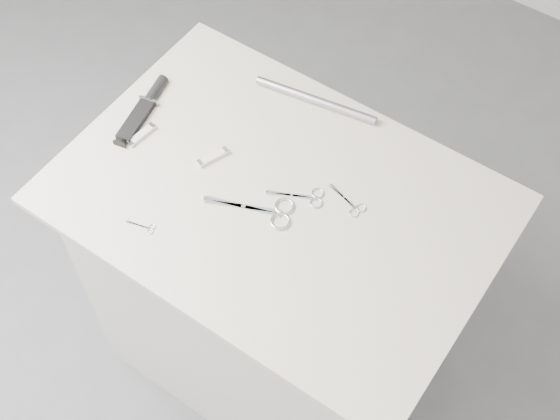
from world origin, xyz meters
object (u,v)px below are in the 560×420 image
Objects in this scene: metal_rail at (316,100)px; tiny_scissors at (145,227)px; plinth at (278,293)px; embroidery_scissors_b at (351,204)px; pocket_knife_a at (142,135)px; large_shears at (268,211)px; embroidery_scissors_a at (306,197)px; pocket_knife_b at (213,157)px; sheathed_knife at (145,106)px.

tiny_scissors is at bearing -102.13° from metal_rail.
plinth is 0.50m from embroidery_scissors_b.
embroidery_scissors_b is at bearing -71.03° from pocket_knife_a.
large_shears is 0.34m from metal_rail.
embroidery_scissors_a is 0.25m from pocket_knife_b.
metal_rail is at bearing 1.58° from pocket_knife_b.
metal_rail is (-0.08, 0.29, 0.48)m from plinth.
pocket_knife_a is at bearing -131.17° from metal_rail.
embroidery_scissors_a is 1.88× the size of tiny_scissors.
metal_rail is at bearing -65.02° from sheathed_knife.
sheathed_knife reaches higher than pocket_knife_a.
sheathed_knife reaches higher than embroidery_scissors_a.
large_shears is 1.93× the size of embroidery_scissors_b.
sheathed_knife reaches higher than large_shears.
pocket_knife_b reaches higher than embroidery_scissors_a.
embroidery_scissors_b is at bearing 27.52° from plinth.
sheathed_knife is 2.74× the size of pocket_knife_b.
sheathed_knife is 0.09m from pocket_knife_a.
pocket_knife_a is (-0.52, -0.12, 0.00)m from embroidery_scissors_b.
pocket_knife_b is (0.18, 0.04, 0.00)m from pocket_knife_a.
plinth is at bearing -106.63° from sheathed_knife.
pocket_knife_b is at bearing -70.00° from pocket_knife_a.
sheathed_knife is (-0.42, 0.03, 0.48)m from plinth.
embroidery_scissors_b is at bearing -2.92° from embroidery_scissors_a.
embroidery_scissors_b reaches higher than plinth.
metal_rail is at bearing 106.35° from plinth.
large_shears is at bearing -82.43° from plinth.
pocket_knife_a reaches higher than plinth.
metal_rail is (-0.23, 0.21, 0.01)m from embroidery_scissors_b.
tiny_scissors is at bearing -152.35° from sheathed_knife.
metal_rail is at bearing 153.48° from embroidery_scissors_b.
pocket_knife_b is at bearing 73.37° from tiny_scissors.
large_shears is at bearing -146.95° from embroidery_scissors_a.
embroidery_scissors_b is 0.57m from sheathed_knife.
pocket_knife_a is 0.26× the size of metal_rail.
embroidery_scissors_b is 0.48× the size of sheathed_knife.
plinth is at bearing 35.50° from tiny_scissors.
embroidery_scissors_b is (0.14, 0.12, -0.00)m from large_shears.
sheathed_knife is 0.68× the size of metal_rail.
sheathed_knife is at bearing 104.84° from pocket_knife_b.
plinth is at bearing 75.95° from large_shears.
pocket_knife_b is (-0.24, -0.03, 0.00)m from embroidery_scissors_a.
plinth is 0.56m from tiny_scissors.
tiny_scissors reaches higher than plinth.
embroidery_scissors_b is 0.53m from pocket_knife_a.
metal_rail is at bearing -34.97° from pocket_knife_a.
embroidery_scissors_b is at bearing -97.65° from sheathed_knife.
embroidery_scissors_a is at bearing 34.16° from plinth.
embroidery_scissors_b is at bearing -41.93° from metal_rail.
pocket_knife_b is (-0.19, 0.00, 0.48)m from plinth.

